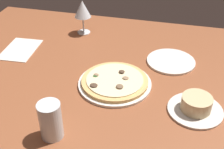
{
  "coord_description": "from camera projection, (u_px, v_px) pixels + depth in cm",
  "views": [
    {
      "loc": [
        -23.31,
        89.35,
        69.39
      ],
      "look_at": [
        -1.53,
        1.92,
        7.0
      ],
      "focal_mm": 47.5,
      "sensor_mm": 36.0,
      "label": 1
    }
  ],
  "objects": [
    {
      "name": "wine_glass_far",
      "position": [
        83.0,
        10.0,
        1.38
      ],
      "size": [
        7.76,
        7.76,
        16.3
      ],
      "color": "silver",
      "rests_on": "dining_table"
    },
    {
      "name": "pizza_main",
      "position": [
        115.0,
        82.0,
        1.09
      ],
      "size": [
        26.99,
        26.99,
        3.34
      ],
      "color": "silver",
      "rests_on": "dining_table"
    },
    {
      "name": "paper_menu",
      "position": [
        20.0,
        49.0,
        1.31
      ],
      "size": [
        14.73,
        20.4,
        0.3
      ],
      "primitive_type": "cube",
      "rotation": [
        0.0,
        0.0,
        0.06
      ],
      "color": "silver",
      "rests_on": "dining_table"
    },
    {
      "name": "side_plate",
      "position": [
        171.0,
        61.0,
        1.22
      ],
      "size": [
        19.76,
        19.76,
        0.9
      ],
      "primitive_type": "cylinder",
      "color": "silver",
      "rests_on": "dining_table"
    },
    {
      "name": "dining_table",
      "position": [
        109.0,
        82.0,
        1.14
      ],
      "size": [
        150.0,
        110.0,
        4.0
      ],
      "primitive_type": "cube",
      "color": "brown",
      "rests_on": "ground"
    },
    {
      "name": "water_glass",
      "position": [
        51.0,
        122.0,
        0.86
      ],
      "size": [
        6.76,
        6.76,
        11.94
      ],
      "color": "silver",
      "rests_on": "dining_table"
    },
    {
      "name": "ramekin_on_saucer",
      "position": [
        196.0,
        106.0,
        0.96
      ],
      "size": [
        18.08,
        18.08,
        5.69
      ],
      "color": "silver",
      "rests_on": "dining_table"
    }
  ]
}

